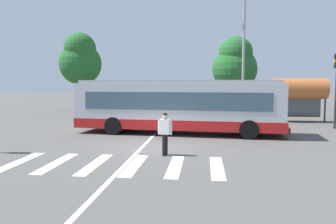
{
  "coord_description": "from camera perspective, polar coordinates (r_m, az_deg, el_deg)",
  "views": [
    {
      "loc": [
        2.31,
        -14.48,
        2.88
      ],
      "look_at": [
        0.34,
        3.54,
        1.3
      ],
      "focal_mm": 35.24,
      "sensor_mm": 36.0,
      "label": 1
    }
  ],
  "objects": [
    {
      "name": "ground_plane",
      "position": [
        14.94,
        -2.77,
        -6.14
      ],
      "size": [
        160.0,
        160.0,
        0.0
      ],
      "primitive_type": "plane",
      "color": "#514F4C"
    },
    {
      "name": "city_transit_bus",
      "position": [
        18.81,
        1.8,
        1.04
      ],
      "size": [
        11.98,
        3.7,
        3.06
      ],
      "color": "black",
      "rests_on": "ground_plane"
    },
    {
      "name": "pedestrian_crossing_street",
      "position": [
        13.18,
        -0.53,
        -3.36
      ],
      "size": [
        0.57,
        0.39,
        1.72
      ],
      "color": "black",
      "rests_on": "ground_plane"
    },
    {
      "name": "parked_car_champagne",
      "position": [
        32.02,
        -4.71,
        1.18
      ],
      "size": [
        2.18,
        4.63,
        1.35
      ],
      "color": "black",
      "rests_on": "ground_plane"
    },
    {
      "name": "parked_car_blue",
      "position": [
        31.42,
        0.11,
        1.12
      ],
      "size": [
        1.88,
        4.5,
        1.35
      ],
      "color": "black",
      "rests_on": "ground_plane"
    },
    {
      "name": "parked_car_black",
      "position": [
        31.46,
        4.74,
        1.11
      ],
      "size": [
        1.88,
        4.5,
        1.35
      ],
      "color": "black",
      "rests_on": "ground_plane"
    },
    {
      "name": "parked_car_white",
      "position": [
        31.54,
        9.92,
        1.06
      ],
      "size": [
        1.91,
        4.52,
        1.35
      ],
      "color": "black",
      "rests_on": "ground_plane"
    },
    {
      "name": "parked_car_charcoal",
      "position": [
        31.42,
        14.92,
        0.95
      ],
      "size": [
        1.98,
        4.56,
        1.35
      ],
      "color": "black",
      "rests_on": "ground_plane"
    },
    {
      "name": "bus_stop_shelter",
      "position": [
        26.44,
        21.63,
        3.63
      ],
      "size": [
        4.0,
        1.54,
        3.25
      ],
      "color": "#28282B",
      "rests_on": "ground_plane"
    },
    {
      "name": "twin_arm_street_lamp",
      "position": [
        26.13,
        12.96,
        11.41
      ],
      "size": [
        4.06,
        0.32,
        9.67
      ],
      "color": "#939399",
      "rests_on": "ground_plane"
    },
    {
      "name": "background_tree_left",
      "position": [
        35.66,
        -14.94,
        8.77
      ],
      "size": [
        4.36,
        4.36,
        8.06
      ],
      "color": "brown",
      "rests_on": "ground_plane"
    },
    {
      "name": "background_tree_right",
      "position": [
        31.9,
        11.51,
        8.02
      ],
      "size": [
        4.21,
        4.21,
        7.26
      ],
      "color": "brown",
      "rests_on": "ground_plane"
    },
    {
      "name": "crosswalk_painted_stripes",
      "position": [
        11.99,
        -9.22,
        -8.97
      ],
      "size": [
        7.65,
        3.14,
        0.01
      ],
      "color": "silver",
      "rests_on": "ground_plane"
    },
    {
      "name": "lane_center_line",
      "position": [
        16.96,
        -3.24,
        -4.8
      ],
      "size": [
        0.16,
        24.0,
        0.01
      ],
      "primitive_type": "cube",
      "color": "silver",
      "rests_on": "ground_plane"
    }
  ]
}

